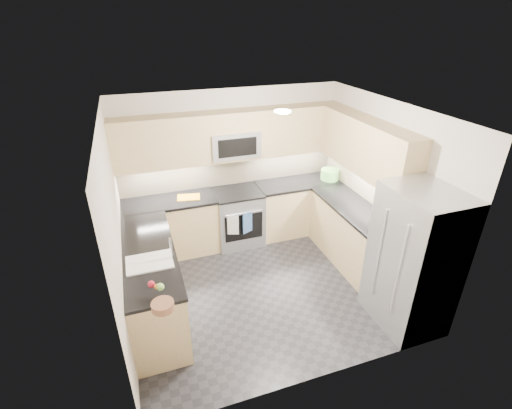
# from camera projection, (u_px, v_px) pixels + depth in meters

# --- Properties ---
(floor) EXTENTS (3.60, 3.20, 0.00)m
(floor) POSITION_uv_depth(u_px,v_px,m) (264.00, 286.00, 5.32)
(floor) COLOR black
(floor) RESTS_ON ground
(ceiling) EXTENTS (3.60, 3.20, 0.02)m
(ceiling) POSITION_uv_depth(u_px,v_px,m) (266.00, 112.00, 4.18)
(ceiling) COLOR beige
(ceiling) RESTS_ON wall_back
(wall_back) EXTENTS (3.60, 0.02, 2.50)m
(wall_back) POSITION_uv_depth(u_px,v_px,m) (231.00, 166.00, 6.10)
(wall_back) COLOR beige
(wall_back) RESTS_ON floor
(wall_front) EXTENTS (3.60, 0.02, 2.50)m
(wall_front) POSITION_uv_depth(u_px,v_px,m) (325.00, 287.00, 3.41)
(wall_front) COLOR beige
(wall_front) RESTS_ON floor
(wall_left) EXTENTS (0.02, 3.20, 2.50)m
(wall_left) POSITION_uv_depth(u_px,v_px,m) (117.00, 234.00, 4.23)
(wall_left) COLOR beige
(wall_left) RESTS_ON floor
(wall_right) EXTENTS (0.02, 3.20, 2.50)m
(wall_right) POSITION_uv_depth(u_px,v_px,m) (383.00, 190.00, 5.27)
(wall_right) COLOR beige
(wall_right) RESTS_ON floor
(base_cab_back_left) EXTENTS (1.42, 0.60, 0.90)m
(base_cab_back_left) POSITION_uv_depth(u_px,v_px,m) (172.00, 228.00, 5.89)
(base_cab_back_left) COLOR #D1B67E
(base_cab_back_left) RESTS_ON floor
(base_cab_back_right) EXTENTS (1.42, 0.60, 0.90)m
(base_cab_back_right) POSITION_uv_depth(u_px,v_px,m) (297.00, 207.00, 6.53)
(base_cab_back_right) COLOR #D1B67E
(base_cab_back_right) RESTS_ON floor
(base_cab_right) EXTENTS (0.60, 1.70, 0.90)m
(base_cab_right) POSITION_uv_depth(u_px,v_px,m) (353.00, 236.00, 5.68)
(base_cab_right) COLOR #D1B67E
(base_cab_right) RESTS_ON floor
(base_cab_peninsula) EXTENTS (0.60, 2.00, 0.90)m
(base_cab_peninsula) POSITION_uv_depth(u_px,v_px,m) (153.00, 283.00, 4.68)
(base_cab_peninsula) COLOR #D1B67E
(base_cab_peninsula) RESTS_ON floor
(countertop_back_left) EXTENTS (1.42, 0.63, 0.04)m
(countertop_back_left) POSITION_uv_depth(u_px,v_px,m) (169.00, 202.00, 5.68)
(countertop_back_left) COLOR black
(countertop_back_left) RESTS_ON base_cab_back_left
(countertop_back_right) EXTENTS (1.42, 0.63, 0.04)m
(countertop_back_right) POSITION_uv_depth(u_px,v_px,m) (298.00, 183.00, 6.31)
(countertop_back_right) COLOR black
(countertop_back_right) RESTS_ON base_cab_back_right
(countertop_right) EXTENTS (0.63, 1.70, 0.04)m
(countertop_right) POSITION_uv_depth(u_px,v_px,m) (356.00, 209.00, 5.46)
(countertop_right) COLOR black
(countertop_right) RESTS_ON base_cab_right
(countertop_peninsula) EXTENTS (0.63, 2.00, 0.04)m
(countertop_peninsula) POSITION_uv_depth(u_px,v_px,m) (148.00, 253.00, 4.47)
(countertop_peninsula) COLOR black
(countertop_peninsula) RESTS_ON base_cab_peninsula
(upper_cab_back) EXTENTS (3.60, 0.35, 0.75)m
(upper_cab_back) POSITION_uv_depth(u_px,v_px,m) (233.00, 135.00, 5.68)
(upper_cab_back) COLOR #D1B67E
(upper_cab_back) RESTS_ON wall_back
(upper_cab_right) EXTENTS (0.35, 1.95, 0.75)m
(upper_cab_right) POSITION_uv_depth(u_px,v_px,m) (367.00, 147.00, 5.19)
(upper_cab_right) COLOR #D1B67E
(upper_cab_right) RESTS_ON wall_right
(backsplash_back) EXTENTS (3.60, 0.01, 0.51)m
(backsplash_back) POSITION_uv_depth(u_px,v_px,m) (231.00, 169.00, 6.12)
(backsplash_back) COLOR tan
(backsplash_back) RESTS_ON wall_back
(backsplash_right) EXTENTS (0.01, 2.30, 0.51)m
(backsplash_right) POSITION_uv_depth(u_px,v_px,m) (364.00, 182.00, 5.67)
(backsplash_right) COLOR tan
(backsplash_right) RESTS_ON wall_right
(gas_range) EXTENTS (0.76, 0.65, 0.91)m
(gas_range) POSITION_uv_depth(u_px,v_px,m) (238.00, 217.00, 6.19)
(gas_range) COLOR #9B9DA2
(gas_range) RESTS_ON floor
(range_cooktop) EXTENTS (0.76, 0.65, 0.03)m
(range_cooktop) POSITION_uv_depth(u_px,v_px,m) (237.00, 193.00, 5.98)
(range_cooktop) COLOR black
(range_cooktop) RESTS_ON gas_range
(oven_door_glass) EXTENTS (0.62, 0.02, 0.45)m
(oven_door_glass) POSITION_uv_depth(u_px,v_px,m) (244.00, 227.00, 5.91)
(oven_door_glass) COLOR black
(oven_door_glass) RESTS_ON gas_range
(oven_handle) EXTENTS (0.60, 0.02, 0.02)m
(oven_handle) POSITION_uv_depth(u_px,v_px,m) (244.00, 213.00, 5.77)
(oven_handle) COLOR #B2B5BA
(oven_handle) RESTS_ON gas_range
(microwave) EXTENTS (0.76, 0.40, 0.40)m
(microwave) POSITION_uv_depth(u_px,v_px,m) (234.00, 143.00, 5.72)
(microwave) COLOR #A8ABB0
(microwave) RESTS_ON upper_cab_back
(microwave_door) EXTENTS (0.60, 0.01, 0.28)m
(microwave_door) POSITION_uv_depth(u_px,v_px,m) (238.00, 148.00, 5.55)
(microwave_door) COLOR black
(microwave_door) RESTS_ON microwave
(refrigerator) EXTENTS (0.70, 0.90, 1.80)m
(refrigerator) POSITION_uv_depth(u_px,v_px,m) (414.00, 260.00, 4.37)
(refrigerator) COLOR #A1A4A9
(refrigerator) RESTS_ON floor
(fridge_handle_left) EXTENTS (0.02, 0.02, 1.20)m
(fridge_handle_left) POSITION_uv_depth(u_px,v_px,m) (398.00, 272.00, 4.08)
(fridge_handle_left) COLOR #B2B5BA
(fridge_handle_left) RESTS_ON refrigerator
(fridge_handle_right) EXTENTS (0.02, 0.02, 1.20)m
(fridge_handle_right) POSITION_uv_depth(u_px,v_px,m) (378.00, 254.00, 4.39)
(fridge_handle_right) COLOR #B2B5BA
(fridge_handle_right) RESTS_ON refrigerator
(sink_basin) EXTENTS (0.52, 0.38, 0.16)m
(sink_basin) POSITION_uv_depth(u_px,v_px,m) (150.00, 267.00, 4.28)
(sink_basin) COLOR white
(sink_basin) RESTS_ON base_cab_peninsula
(faucet) EXTENTS (0.03, 0.03, 0.28)m
(faucet) POSITION_uv_depth(u_px,v_px,m) (171.00, 249.00, 4.26)
(faucet) COLOR silver
(faucet) RESTS_ON countertop_peninsula
(utensil_bowl) EXTENTS (0.36, 0.36, 0.18)m
(utensil_bowl) POSITION_uv_depth(u_px,v_px,m) (330.00, 174.00, 6.36)
(utensil_bowl) COLOR #6FC454
(utensil_bowl) RESTS_ON countertop_back_right
(cutting_board) EXTENTS (0.38, 0.30, 0.01)m
(cutting_board) POSITION_uv_depth(u_px,v_px,m) (189.00, 197.00, 5.76)
(cutting_board) COLOR orange
(cutting_board) RESTS_ON countertop_back_left
(fruit_basket) EXTENTS (0.29, 0.29, 0.08)m
(fruit_basket) POSITION_uv_depth(u_px,v_px,m) (163.00, 306.00, 3.57)
(fruit_basket) COLOR #8D5D42
(fruit_basket) RESTS_ON countertop_peninsula
(fruit_apple) EXTENTS (0.07, 0.07, 0.07)m
(fruit_apple) POSITION_uv_depth(u_px,v_px,m) (151.00, 284.00, 3.74)
(fruit_apple) COLOR #A41228
(fruit_apple) RESTS_ON fruit_basket
(fruit_pear) EXTENTS (0.08, 0.08, 0.08)m
(fruit_pear) POSITION_uv_depth(u_px,v_px,m) (160.00, 287.00, 3.70)
(fruit_pear) COLOR #77BD51
(fruit_pear) RESTS_ON fruit_basket
(dish_towel_check) EXTENTS (0.17, 0.07, 0.34)m
(dish_towel_check) POSITION_uv_depth(u_px,v_px,m) (233.00, 225.00, 5.78)
(dish_towel_check) COLOR white
(dish_towel_check) RESTS_ON oven_handle
(dish_towel_blue) EXTENTS (0.18, 0.09, 0.36)m
(dish_towel_blue) POSITION_uv_depth(u_px,v_px,m) (248.00, 223.00, 5.85)
(dish_towel_blue) COLOR #355993
(dish_towel_blue) RESTS_ON oven_handle
(fruit_orange) EXTENTS (0.06, 0.06, 0.06)m
(fruit_orange) POSITION_uv_depth(u_px,v_px,m) (157.00, 287.00, 3.71)
(fruit_orange) COLOR orange
(fruit_orange) RESTS_ON fruit_basket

